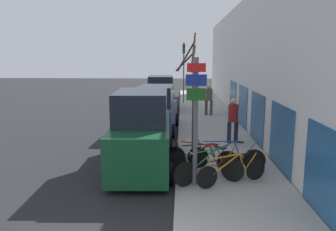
% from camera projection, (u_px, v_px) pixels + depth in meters
% --- Properties ---
extents(ground_plane, '(80.00, 80.00, 0.00)m').
position_uv_depth(ground_plane, '(158.00, 133.00, 15.72)').
color(ground_plane, black).
extents(sidewalk_curb, '(3.20, 32.00, 0.15)m').
position_uv_depth(sidewalk_curb, '(208.00, 121.00, 18.35)').
color(sidewalk_curb, '#9E9B93').
rests_on(sidewalk_curb, ground).
extents(building_facade, '(0.23, 32.00, 6.50)m').
position_uv_depth(building_facade, '(241.00, 64.00, 17.64)').
color(building_facade, silver).
rests_on(building_facade, ground).
extents(signpost, '(0.54, 0.15, 3.45)m').
position_uv_depth(signpost, '(196.00, 118.00, 8.63)').
color(signpost, '#595B60').
rests_on(signpost, sidewalk_curb).
extents(bicycle_0, '(2.01, 1.01, 0.86)m').
position_uv_depth(bicycle_0, '(232.00, 171.00, 8.97)').
color(bicycle_0, black).
rests_on(bicycle_0, sidewalk_curb).
extents(bicycle_1, '(2.06, 1.21, 0.96)m').
position_uv_depth(bicycle_1, '(211.00, 167.00, 9.17)').
color(bicycle_1, black).
rests_on(bicycle_1, sidewalk_curb).
extents(bicycle_2, '(2.20, 1.43, 0.98)m').
position_uv_depth(bicycle_2, '(203.00, 161.00, 9.68)').
color(bicycle_2, black).
rests_on(bicycle_2, sidewalk_curb).
extents(bicycle_3, '(2.21, 0.44, 0.91)m').
position_uv_depth(bicycle_3, '(202.00, 160.00, 9.89)').
color(bicycle_3, black).
rests_on(bicycle_3, sidewalk_curb).
extents(bicycle_4, '(2.40, 0.44, 0.94)m').
position_uv_depth(bicycle_4, '(226.00, 157.00, 10.15)').
color(bicycle_4, black).
rests_on(bicycle_4, sidewalk_curb).
extents(parked_car_0, '(2.10, 4.80, 2.56)m').
position_uv_depth(parked_car_0, '(142.00, 134.00, 10.62)').
color(parked_car_0, '#144728').
rests_on(parked_car_0, ground).
extents(parked_car_1, '(2.12, 4.59, 2.25)m').
position_uv_depth(parked_car_1, '(156.00, 111.00, 15.95)').
color(parked_car_1, navy).
rests_on(parked_car_1, ground).
extents(parked_car_2, '(2.09, 4.58, 2.38)m').
position_uv_depth(parked_car_2, '(161.00, 96.00, 21.56)').
color(parked_car_2, black).
rests_on(parked_car_2, ground).
extents(pedestrian_near, '(0.46, 0.40, 1.81)m').
position_uv_depth(pedestrian_near, '(233.00, 117.00, 13.21)').
color(pedestrian_near, '#1E2338').
rests_on(pedestrian_near, sidewalk_curb).
extents(pedestrian_far, '(0.46, 0.41, 1.83)m').
position_uv_depth(pedestrian_far, '(209.00, 98.00, 19.53)').
color(pedestrian_far, '#4C3D2D').
rests_on(pedestrian_far, sidewalk_curb).
extents(street_tree, '(0.76, 1.08, 4.28)m').
position_uv_depth(street_tree, '(193.00, 102.00, 11.61)').
color(street_tree, '#3D2D23').
rests_on(street_tree, sidewalk_curb).
extents(traffic_light, '(0.20, 0.30, 4.50)m').
position_uv_depth(traffic_light, '(184.00, 65.00, 24.42)').
color(traffic_light, '#595B60').
rests_on(traffic_light, sidewalk_curb).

